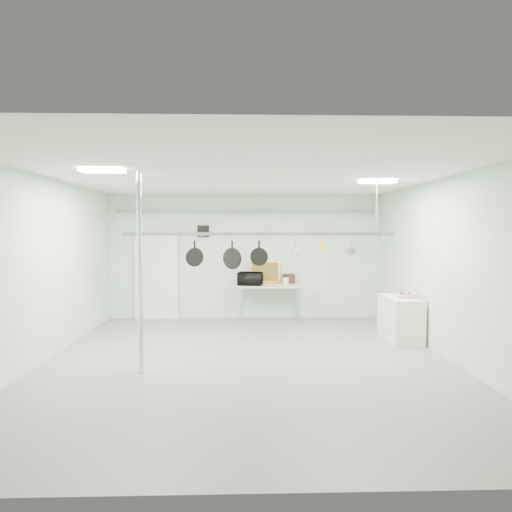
{
  "coord_description": "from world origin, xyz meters",
  "views": [
    {
      "loc": [
        -0.09,
        -7.78,
        2.25
      ],
      "look_at": [
        0.17,
        1.0,
        1.77
      ],
      "focal_mm": 32.0,
      "sensor_mm": 36.0,
      "label": 1
    }
  ],
  "objects_px": {
    "prep_table": "(270,288)",
    "microwave": "(250,279)",
    "side_cabinet": "(400,319)",
    "coffee_canister": "(286,281)",
    "chrome_pole": "(140,272)",
    "skillet_mid": "(232,255)",
    "fruit_bowl": "(405,296)",
    "skillet_left": "(195,253)",
    "pot_rack": "(259,232)",
    "skillet_right": "(259,252)"
  },
  "relations": [
    {
      "from": "chrome_pole",
      "to": "skillet_left",
      "type": "xyz_separation_m",
      "value": [
        0.76,
        0.9,
        0.26
      ]
    },
    {
      "from": "prep_table",
      "to": "fruit_bowl",
      "type": "height_order",
      "value": "fruit_bowl"
    },
    {
      "from": "pot_rack",
      "to": "skillet_mid",
      "type": "distance_m",
      "value": 0.62
    },
    {
      "from": "skillet_right",
      "to": "microwave",
      "type": "bearing_deg",
      "value": 104.06
    },
    {
      "from": "skillet_left",
      "to": "skillet_right",
      "type": "distance_m",
      "value": 1.14
    },
    {
      "from": "skillet_left",
      "to": "prep_table",
      "type": "bearing_deg",
      "value": 36.62
    },
    {
      "from": "side_cabinet",
      "to": "skillet_right",
      "type": "relative_size",
      "value": 2.82
    },
    {
      "from": "chrome_pole",
      "to": "fruit_bowl",
      "type": "xyz_separation_m",
      "value": [
        4.91,
        1.92,
        -0.66
      ]
    },
    {
      "from": "chrome_pole",
      "to": "microwave",
      "type": "xyz_separation_m",
      "value": [
        1.81,
        4.12,
        -0.53
      ]
    },
    {
      "from": "fruit_bowl",
      "to": "skillet_right",
      "type": "height_order",
      "value": "skillet_right"
    },
    {
      "from": "prep_table",
      "to": "side_cabinet",
      "type": "xyz_separation_m",
      "value": [
        2.55,
        -2.2,
        -0.38
      ]
    },
    {
      "from": "skillet_left",
      "to": "skillet_right",
      "type": "relative_size",
      "value": 1.06
    },
    {
      "from": "prep_table",
      "to": "side_cabinet",
      "type": "bearing_deg",
      "value": -40.79
    },
    {
      "from": "side_cabinet",
      "to": "skillet_mid",
      "type": "xyz_separation_m",
      "value": [
        -3.43,
        -1.1,
        1.38
      ]
    },
    {
      "from": "pot_rack",
      "to": "skillet_left",
      "type": "distance_m",
      "value": 1.2
    },
    {
      "from": "microwave",
      "to": "skillet_mid",
      "type": "xyz_separation_m",
      "value": [
        -0.38,
        -3.22,
        0.76
      ]
    },
    {
      "from": "pot_rack",
      "to": "skillet_left",
      "type": "relative_size",
      "value": 10.66
    },
    {
      "from": "side_cabinet",
      "to": "coffee_canister",
      "type": "relative_size",
      "value": 5.87
    },
    {
      "from": "skillet_left",
      "to": "skillet_mid",
      "type": "distance_m",
      "value": 0.66
    },
    {
      "from": "pot_rack",
      "to": "side_cabinet",
      "type": "bearing_deg",
      "value": 20.45
    },
    {
      "from": "fruit_bowl",
      "to": "skillet_left",
      "type": "height_order",
      "value": "skillet_left"
    },
    {
      "from": "fruit_bowl",
      "to": "skillet_left",
      "type": "bearing_deg",
      "value": -166.23
    },
    {
      "from": "microwave",
      "to": "skillet_right",
      "type": "relative_size",
      "value": 1.38
    },
    {
      "from": "fruit_bowl",
      "to": "chrome_pole",
      "type": "bearing_deg",
      "value": -158.68
    },
    {
      "from": "side_cabinet",
      "to": "fruit_bowl",
      "type": "xyz_separation_m",
      "value": [
        0.06,
        -0.08,
        0.49
      ]
    },
    {
      "from": "chrome_pole",
      "to": "skillet_right",
      "type": "distance_m",
      "value": 2.12
    },
    {
      "from": "coffee_canister",
      "to": "skillet_right",
      "type": "xyz_separation_m",
      "value": [
        -0.79,
        -3.24,
        0.87
      ]
    },
    {
      "from": "coffee_canister",
      "to": "skillet_left",
      "type": "distance_m",
      "value": 3.86
    },
    {
      "from": "chrome_pole",
      "to": "coffee_canister",
      "type": "relative_size",
      "value": 15.65
    },
    {
      "from": "microwave",
      "to": "fruit_bowl",
      "type": "bearing_deg",
      "value": 158.07
    },
    {
      "from": "chrome_pole",
      "to": "skillet_right",
      "type": "height_order",
      "value": "chrome_pole"
    },
    {
      "from": "side_cabinet",
      "to": "coffee_canister",
      "type": "distance_m",
      "value": 3.09
    },
    {
      "from": "skillet_mid",
      "to": "skillet_right",
      "type": "relative_size",
      "value": 1.22
    },
    {
      "from": "skillet_left",
      "to": "skillet_mid",
      "type": "xyz_separation_m",
      "value": [
        0.66,
        0.0,
        -0.03
      ]
    },
    {
      "from": "fruit_bowl",
      "to": "skillet_mid",
      "type": "height_order",
      "value": "skillet_mid"
    },
    {
      "from": "microwave",
      "to": "side_cabinet",
      "type": "bearing_deg",
      "value": 158.53
    },
    {
      "from": "skillet_left",
      "to": "pot_rack",
      "type": "bearing_deg",
      "value": -28.37
    },
    {
      "from": "fruit_bowl",
      "to": "prep_table",
      "type": "bearing_deg",
      "value": 138.88
    },
    {
      "from": "chrome_pole",
      "to": "fruit_bowl",
      "type": "relative_size",
      "value": 9.33
    },
    {
      "from": "chrome_pole",
      "to": "skillet_mid",
      "type": "height_order",
      "value": "chrome_pole"
    },
    {
      "from": "pot_rack",
      "to": "coffee_canister",
      "type": "relative_size",
      "value": 23.48
    },
    {
      "from": "prep_table",
      "to": "microwave",
      "type": "xyz_separation_m",
      "value": [
        -0.49,
        -0.08,
        0.24
      ]
    },
    {
      "from": "prep_table",
      "to": "pot_rack",
      "type": "xyz_separation_m",
      "value": [
        -0.4,
        -3.3,
        1.4
      ]
    },
    {
      "from": "side_cabinet",
      "to": "skillet_left",
      "type": "relative_size",
      "value": 2.67
    },
    {
      "from": "prep_table",
      "to": "microwave",
      "type": "height_order",
      "value": "microwave"
    },
    {
      "from": "skillet_left",
      "to": "skillet_mid",
      "type": "relative_size",
      "value": 0.87
    },
    {
      "from": "pot_rack",
      "to": "fruit_bowl",
      "type": "relative_size",
      "value": 13.99
    },
    {
      "from": "pot_rack",
      "to": "microwave",
      "type": "distance_m",
      "value": 3.43
    },
    {
      "from": "skillet_mid",
      "to": "microwave",
      "type": "bearing_deg",
      "value": 114.42
    },
    {
      "from": "microwave",
      "to": "coffee_canister",
      "type": "xyz_separation_m",
      "value": [
        0.89,
        0.01,
        -0.06
      ]
    }
  ]
}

